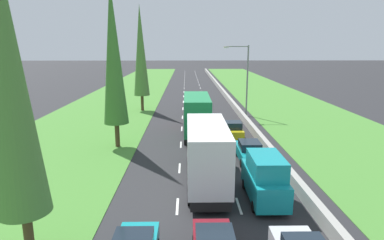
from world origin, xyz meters
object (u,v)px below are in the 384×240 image
(teal_sedan_right_lane, at_px, (249,151))
(teal_van_right_lane, at_px, (265,178))
(poplar_tree_third, at_px, (141,51))
(green_box_truck_centre_lane, at_px, (196,115))
(street_light_mast, at_px, (245,75))
(green_sedan_centre_lane, at_px, (196,110))
(grey_sedan_centre_lane, at_px, (195,102))
(poplar_tree_second, at_px, (113,54))
(poplar_tree_nearest, at_px, (10,82))
(white_box_truck_centre_lane, at_px, (206,152))
(yellow_hatchback_right_lane, at_px, (233,130))

(teal_sedan_right_lane, bearing_deg, teal_van_right_lane, -93.18)
(teal_sedan_right_lane, bearing_deg, poplar_tree_third, 117.81)
(teal_sedan_right_lane, distance_m, green_box_truck_centre_lane, 8.65)
(poplar_tree_third, distance_m, street_light_mast, 14.45)
(green_box_truck_centre_lane, relative_size, green_sedan_centre_lane, 2.09)
(grey_sedan_centre_lane, relative_size, street_light_mast, 0.50)
(teal_sedan_right_lane, distance_m, poplar_tree_second, 13.97)
(poplar_tree_second, relative_size, poplar_tree_third, 1.00)
(poplar_tree_nearest, height_order, poplar_tree_second, poplar_tree_second)
(poplar_tree_third, bearing_deg, street_light_mast, -15.14)
(white_box_truck_centre_lane, bearing_deg, yellow_hatchback_right_lane, 73.34)
(teal_van_right_lane, height_order, poplar_tree_second, poplar_tree_second)
(green_box_truck_centre_lane, distance_m, grey_sedan_centre_lane, 16.19)
(yellow_hatchback_right_lane, height_order, poplar_tree_second, poplar_tree_second)
(poplar_tree_nearest, relative_size, poplar_tree_second, 0.91)
(poplar_tree_nearest, bearing_deg, green_box_truck_centre_lane, 68.75)
(green_box_truck_centre_lane, xyz_separation_m, poplar_tree_second, (-7.21, -3.58, 6.03))
(white_box_truck_centre_lane, distance_m, street_light_mast, 22.79)
(teal_sedan_right_lane, xyz_separation_m, poplar_tree_third, (-11.14, 21.13, 7.44))
(white_box_truck_centre_lane, height_order, green_sedan_centre_lane, white_box_truck_centre_lane)
(green_box_truck_centre_lane, bearing_deg, poplar_tree_nearest, -111.25)
(yellow_hatchback_right_lane, bearing_deg, green_sedan_centre_lane, 108.28)
(green_box_truck_centre_lane, distance_m, street_light_mast, 12.16)
(yellow_hatchback_right_lane, height_order, poplar_tree_third, poplar_tree_third)
(teal_sedan_right_lane, distance_m, grey_sedan_centre_lane, 23.99)
(green_sedan_centre_lane, bearing_deg, teal_sedan_right_lane, -77.45)
(yellow_hatchback_right_lane, height_order, grey_sedan_centre_lane, yellow_hatchback_right_lane)
(poplar_tree_third, relative_size, street_light_mast, 1.60)
(teal_sedan_right_lane, height_order, poplar_tree_nearest, poplar_tree_nearest)
(teal_van_right_lane, relative_size, green_sedan_centre_lane, 1.09)
(street_light_mast, bearing_deg, poplar_tree_second, -135.45)
(green_sedan_centre_lane, height_order, poplar_tree_second, poplar_tree_second)
(green_box_truck_centre_lane, xyz_separation_m, poplar_tree_third, (-7.21, 13.55, 6.07))
(white_box_truck_centre_lane, relative_size, grey_sedan_centre_lane, 2.09)
(green_sedan_centre_lane, bearing_deg, green_box_truck_centre_lane, -90.99)
(street_light_mast, bearing_deg, grey_sedan_centre_lane, 134.39)
(green_sedan_centre_lane, distance_m, poplar_tree_second, 16.64)
(white_box_truck_centre_lane, distance_m, grey_sedan_centre_lane, 28.04)
(white_box_truck_centre_lane, height_order, grey_sedan_centre_lane, white_box_truck_centre_lane)
(green_sedan_centre_lane, height_order, street_light_mast, street_light_mast)
(poplar_tree_second, xyz_separation_m, street_light_mast, (13.65, 13.44, -2.99))
(poplar_tree_nearest, bearing_deg, street_light_mast, 64.50)
(yellow_hatchback_right_lane, xyz_separation_m, poplar_tree_second, (-10.78, -2.65, 7.38))
(teal_van_right_lane, height_order, grey_sedan_centre_lane, teal_van_right_lane)
(teal_sedan_right_lane, xyz_separation_m, poplar_tree_nearest, (-11.58, -12.09, 6.74))
(teal_sedan_right_lane, relative_size, poplar_tree_third, 0.31)
(yellow_hatchback_right_lane, xyz_separation_m, green_sedan_centre_lane, (-3.40, 10.29, -0.02))
(street_light_mast, bearing_deg, teal_sedan_right_lane, -98.16)
(green_sedan_centre_lane, xyz_separation_m, poplar_tree_third, (-7.37, 4.19, 7.44))
(teal_van_right_lane, xyz_separation_m, green_sedan_centre_lane, (-3.39, 23.74, -0.59))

